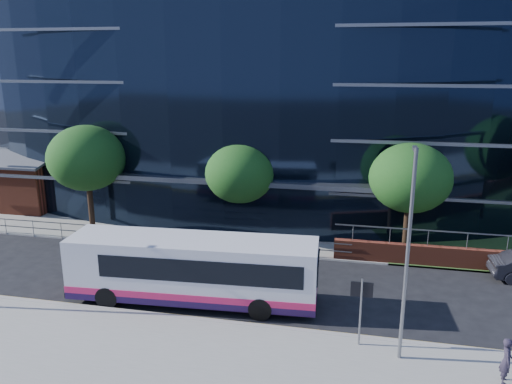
% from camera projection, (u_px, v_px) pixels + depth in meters
% --- Properties ---
extents(ground, '(200.00, 200.00, 0.00)m').
position_uv_depth(ground, '(255.00, 316.00, 22.10)').
color(ground, black).
rests_on(ground, ground).
extents(pavement_near, '(80.00, 8.00, 0.15)m').
position_uv_depth(pavement_near, '(226.00, 384.00, 17.36)').
color(pavement_near, gray).
rests_on(pavement_near, ground).
extents(kerb, '(80.00, 0.25, 0.16)m').
position_uv_depth(kerb, '(251.00, 326.00, 21.13)').
color(kerb, gray).
rests_on(kerb, ground).
extents(yellow_line_outer, '(80.00, 0.08, 0.01)m').
position_uv_depth(yellow_line_outer, '(252.00, 325.00, 21.34)').
color(yellow_line_outer, gold).
rests_on(yellow_line_outer, ground).
extents(yellow_line_inner, '(80.00, 0.08, 0.01)m').
position_uv_depth(yellow_line_inner, '(252.00, 323.00, 21.48)').
color(yellow_line_inner, gold).
rests_on(yellow_line_inner, ground).
extents(far_forecourt, '(50.00, 8.00, 0.10)m').
position_uv_depth(far_forecourt, '(203.00, 227.00, 33.68)').
color(far_forecourt, gray).
rests_on(far_forecourt, ground).
extents(glass_office, '(44.00, 23.10, 16.00)m').
position_uv_depth(glass_office, '(261.00, 97.00, 40.52)').
color(glass_office, black).
rests_on(glass_office, ground).
extents(brick_pavilion, '(8.60, 6.66, 4.40)m').
position_uv_depth(brick_pavilion, '(15.00, 179.00, 38.76)').
color(brick_pavilion, maroon).
rests_on(brick_pavilion, ground).
extents(guard_railings, '(24.00, 0.05, 1.10)m').
position_uv_depth(guard_railings, '(150.00, 233.00, 30.10)').
color(guard_railings, slate).
rests_on(guard_railings, ground).
extents(street_sign, '(0.85, 0.09, 2.80)m').
position_uv_depth(street_sign, '(361.00, 298.00, 19.14)').
color(street_sign, slate).
rests_on(street_sign, pavement_near).
extents(tree_far_a, '(4.95, 4.95, 6.98)m').
position_uv_depth(tree_far_a, '(87.00, 158.00, 31.95)').
color(tree_far_a, black).
rests_on(tree_far_a, ground).
extents(tree_far_b, '(4.29, 4.29, 6.05)m').
position_uv_depth(tree_far_b, '(240.00, 174.00, 30.58)').
color(tree_far_b, black).
rests_on(tree_far_b, ground).
extents(tree_far_c, '(4.62, 4.62, 6.51)m').
position_uv_depth(tree_far_c, '(410.00, 178.00, 28.02)').
color(tree_far_c, black).
rests_on(tree_far_c, ground).
extents(streetlight_east, '(0.15, 0.77, 8.00)m').
position_uv_depth(streetlight_east, '(408.00, 251.00, 17.69)').
color(streetlight_east, slate).
rests_on(streetlight_east, pavement_near).
extents(city_bus, '(11.63, 3.29, 3.11)m').
position_uv_depth(city_bus, '(195.00, 269.00, 22.96)').
color(city_bus, silver).
rests_on(city_bus, ground).
extents(pedestrian, '(0.47, 0.66, 1.67)m').
position_uv_depth(pedestrian, '(506.00, 361.00, 17.15)').
color(pedestrian, '#241E2E').
rests_on(pedestrian, pavement_near).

